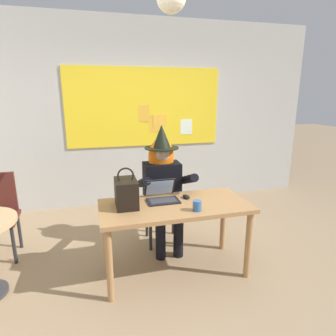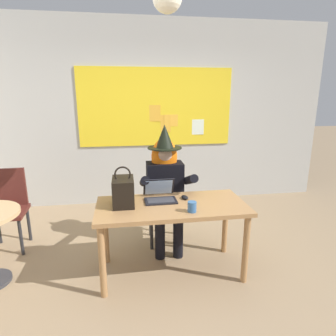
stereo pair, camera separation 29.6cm
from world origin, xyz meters
name	(u,v)px [view 1 (the left image)]	position (x,y,z in m)	size (l,w,h in m)	color
ground_plane	(181,267)	(0.00, 0.00, 0.00)	(24.00, 24.00, 0.00)	#937A5B
wall_back_bulletin	(145,114)	(0.00, 2.03, 1.45)	(5.55, 2.25, 2.87)	#B2B2AD
desk_main	(175,213)	(-0.08, -0.03, 0.63)	(1.44, 0.68, 0.73)	#A37547
chair_at_desk	(161,199)	(-0.06, 0.66, 0.52)	(0.44, 0.44, 0.92)	#2D3347
person_costumed	(163,180)	(-0.06, 0.54, 0.80)	(0.60, 0.66, 1.42)	black
laptop	(162,195)	(-0.18, 0.11, 0.77)	(0.32, 0.30, 0.20)	black
computer_mouse	(186,197)	(0.07, 0.09, 0.74)	(0.06, 0.10, 0.03)	black
handbag	(126,193)	(-0.54, 0.03, 0.86)	(0.20, 0.30, 0.38)	black
coffee_mug	(197,206)	(0.07, -0.23, 0.78)	(0.08, 0.08, 0.10)	#336099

